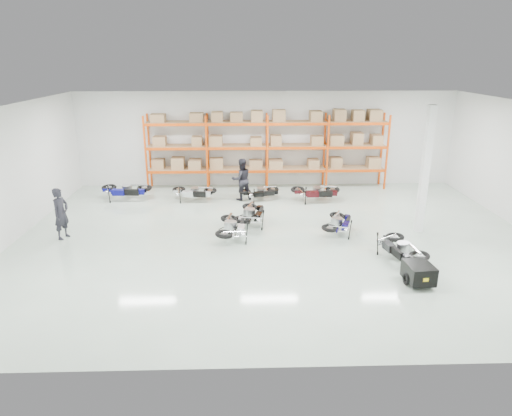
{
  "coord_description": "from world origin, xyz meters",
  "views": [
    {
      "loc": [
        -1.17,
        -14.77,
        6.04
      ],
      "look_at": [
        -0.71,
        0.01,
        1.1
      ],
      "focal_mm": 32.0,
      "sensor_mm": 36.0,
      "label": 1
    }
  ],
  "objects_px": {
    "person_back": "(241,179)",
    "trailer": "(419,273)",
    "moto_blue_centre": "(339,220)",
    "person_left": "(61,214)",
    "moto_black_far_left": "(252,211)",
    "moto_back_c": "(260,190)",
    "moto_back_b": "(193,189)",
    "moto_back_d": "(316,189)",
    "moto_back_a": "(125,187)",
    "moto_touring_right": "(400,244)",
    "moto_silver_left": "(233,224)"
  },
  "relations": [
    {
      "from": "moto_black_far_left",
      "to": "moto_back_b",
      "type": "relative_size",
      "value": 1.06
    },
    {
      "from": "moto_silver_left",
      "to": "moto_back_c",
      "type": "bearing_deg",
      "value": -99.74
    },
    {
      "from": "moto_black_far_left",
      "to": "moto_back_d",
      "type": "height_order",
      "value": "moto_back_d"
    },
    {
      "from": "moto_black_far_left",
      "to": "moto_back_a",
      "type": "xyz_separation_m",
      "value": [
        -5.5,
        3.31,
        0.03
      ]
    },
    {
      "from": "moto_silver_left",
      "to": "person_back",
      "type": "height_order",
      "value": "person_back"
    },
    {
      "from": "trailer",
      "to": "person_back",
      "type": "relative_size",
      "value": 0.8
    },
    {
      "from": "moto_blue_centre",
      "to": "person_left",
      "type": "xyz_separation_m",
      "value": [
        -9.68,
        -0.12,
        0.39
      ]
    },
    {
      "from": "person_back",
      "to": "person_left",
      "type": "bearing_deg",
      "value": 16.95
    },
    {
      "from": "moto_blue_centre",
      "to": "person_left",
      "type": "height_order",
      "value": "person_left"
    },
    {
      "from": "moto_silver_left",
      "to": "moto_back_b",
      "type": "distance_m",
      "value": 4.79
    },
    {
      "from": "moto_back_a",
      "to": "moto_black_far_left",
      "type": "bearing_deg",
      "value": -116.5
    },
    {
      "from": "moto_back_d",
      "to": "person_left",
      "type": "relative_size",
      "value": 1.02
    },
    {
      "from": "moto_black_far_left",
      "to": "moto_back_d",
      "type": "relative_size",
      "value": 0.98
    },
    {
      "from": "moto_back_b",
      "to": "moto_back_c",
      "type": "bearing_deg",
      "value": -81.35
    },
    {
      "from": "moto_back_d",
      "to": "person_left",
      "type": "bearing_deg",
      "value": 113.36
    },
    {
      "from": "moto_back_c",
      "to": "person_left",
      "type": "bearing_deg",
      "value": 104.37
    },
    {
      "from": "person_back",
      "to": "moto_back_a",
      "type": "bearing_deg",
      "value": -18.94
    },
    {
      "from": "moto_silver_left",
      "to": "moto_touring_right",
      "type": "xyz_separation_m",
      "value": [
        5.18,
        -1.93,
        -0.01
      ]
    },
    {
      "from": "moto_blue_centre",
      "to": "person_left",
      "type": "bearing_deg",
      "value": 22.62
    },
    {
      "from": "moto_silver_left",
      "to": "moto_back_a",
      "type": "bearing_deg",
      "value": -39.52
    },
    {
      "from": "moto_blue_centre",
      "to": "moto_back_a",
      "type": "relative_size",
      "value": 0.87
    },
    {
      "from": "moto_black_far_left",
      "to": "moto_back_c",
      "type": "relative_size",
      "value": 1.15
    },
    {
      "from": "person_left",
      "to": "person_back",
      "type": "bearing_deg",
      "value": -35.18
    },
    {
      "from": "moto_back_c",
      "to": "moto_back_a",
      "type": "bearing_deg",
      "value": 71.47
    },
    {
      "from": "moto_back_a",
      "to": "moto_back_d",
      "type": "relative_size",
      "value": 1.04
    },
    {
      "from": "moto_touring_right",
      "to": "moto_back_c",
      "type": "distance_m",
      "value": 7.54
    },
    {
      "from": "moto_back_a",
      "to": "person_left",
      "type": "relative_size",
      "value": 1.06
    },
    {
      "from": "moto_silver_left",
      "to": "moto_touring_right",
      "type": "bearing_deg",
      "value": 163.98
    },
    {
      "from": "moto_blue_centre",
      "to": "moto_silver_left",
      "type": "relative_size",
      "value": 0.92
    },
    {
      "from": "moto_back_c",
      "to": "moto_black_far_left",
      "type": "bearing_deg",
      "value": 155.45
    },
    {
      "from": "person_left",
      "to": "person_back",
      "type": "height_order",
      "value": "person_back"
    },
    {
      "from": "moto_blue_centre",
      "to": "moto_touring_right",
      "type": "height_order",
      "value": "moto_touring_right"
    },
    {
      "from": "moto_back_d",
      "to": "moto_back_c",
      "type": "bearing_deg",
      "value": 85.0
    },
    {
      "from": "moto_blue_centre",
      "to": "moto_back_c",
      "type": "height_order",
      "value": "moto_blue_centre"
    },
    {
      "from": "moto_touring_right",
      "to": "person_left",
      "type": "relative_size",
      "value": 0.99
    },
    {
      "from": "moto_silver_left",
      "to": "moto_touring_right",
      "type": "height_order",
      "value": "moto_silver_left"
    },
    {
      "from": "moto_blue_centre",
      "to": "trailer",
      "type": "xyz_separation_m",
      "value": [
        1.41,
        -3.9,
        -0.15
      ]
    },
    {
      "from": "moto_touring_right",
      "to": "moto_blue_centre",
      "type": "bearing_deg",
      "value": 111.49
    },
    {
      "from": "moto_back_b",
      "to": "person_left",
      "type": "xyz_separation_m",
      "value": [
        -4.1,
        -4.18,
        0.38
      ]
    },
    {
      "from": "moto_back_b",
      "to": "trailer",
      "type": "bearing_deg",
      "value": -130.09
    },
    {
      "from": "moto_touring_right",
      "to": "moto_back_d",
      "type": "xyz_separation_m",
      "value": [
        -1.64,
        6.12,
        0.02
      ]
    },
    {
      "from": "moto_back_d",
      "to": "trailer",
      "type": "bearing_deg",
      "value": -167.26
    },
    {
      "from": "moto_touring_right",
      "to": "moto_back_a",
      "type": "relative_size",
      "value": 0.93
    },
    {
      "from": "moto_black_far_left",
      "to": "person_left",
      "type": "height_order",
      "value": "person_left"
    },
    {
      "from": "moto_back_b",
      "to": "moto_back_d",
      "type": "distance_m",
      "value": 5.35
    },
    {
      "from": "moto_back_a",
      "to": "trailer",
      "type": "bearing_deg",
      "value": -124.75
    },
    {
      "from": "person_back",
      "to": "trailer",
      "type": "bearing_deg",
      "value": 103.37
    },
    {
      "from": "trailer",
      "to": "moto_touring_right",
      "type": "bearing_deg",
      "value": 85.78
    },
    {
      "from": "moto_back_d",
      "to": "person_back",
      "type": "distance_m",
      "value": 3.28
    },
    {
      "from": "moto_black_far_left",
      "to": "moto_back_b",
      "type": "bearing_deg",
      "value": -38.8
    }
  ]
}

